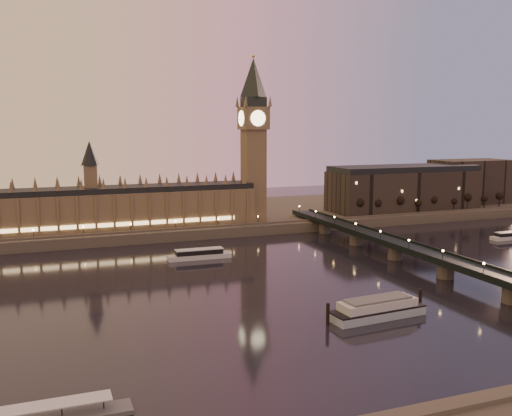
{
  "coord_description": "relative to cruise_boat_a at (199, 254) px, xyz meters",
  "views": [
    {
      "loc": [
        -72.59,
        -217.69,
        66.77
      ],
      "look_at": [
        23.13,
        35.0,
        27.4
      ],
      "focal_mm": 40.0,
      "sensor_mm": 36.0,
      "label": 1
    }
  ],
  "objects": [
    {
      "name": "ground",
      "position": [
        -0.1,
        -54.95,
        -2.25
      ],
      "size": [
        700.0,
        700.0,
        0.0
      ],
      "primitive_type": "plane",
      "color": "black",
      "rests_on": "ground"
    },
    {
      "name": "far_embankment",
      "position": [
        29.9,
        110.05,
        0.75
      ],
      "size": [
        560.0,
        130.0,
        6.0
      ],
      "primitive_type": "cube",
      "color": "#423D35",
      "rests_on": "ground"
    },
    {
      "name": "palace_of_westminster",
      "position": [
        -40.23,
        66.04,
        19.46
      ],
      "size": [
        180.0,
        26.62,
        52.0
      ],
      "color": "brown",
      "rests_on": "ground"
    },
    {
      "name": "big_ben",
      "position": [
        53.88,
        66.04,
        61.7
      ],
      "size": [
        17.68,
        17.68,
        104.0
      ],
      "color": "brown",
      "rests_on": "ground"
    },
    {
      "name": "westminster_bridge",
      "position": [
        91.51,
        -54.95,
        3.27
      ],
      "size": [
        13.2,
        260.0,
        15.3
      ],
      "color": "black",
      "rests_on": "ground"
    },
    {
      "name": "city_block",
      "position": [
        194.83,
        75.98,
        19.99
      ],
      "size": [
        155.0,
        45.0,
        34.0
      ],
      "color": "black",
      "rests_on": "ground"
    },
    {
      "name": "bare_tree_0",
      "position": [
        126.27,
        54.05,
        11.52
      ],
      "size": [
        5.14,
        5.14,
        10.45
      ],
      "color": "black",
      "rests_on": "ground"
    },
    {
      "name": "bare_tree_1",
      "position": [
        141.23,
        54.05,
        11.52
      ],
      "size": [
        5.14,
        5.14,
        10.45
      ],
      "color": "black",
      "rests_on": "ground"
    },
    {
      "name": "bare_tree_2",
      "position": [
        156.19,
        54.05,
        11.52
      ],
      "size": [
        5.14,
        5.14,
        10.45
      ],
      "color": "black",
      "rests_on": "ground"
    },
    {
      "name": "bare_tree_3",
      "position": [
        171.15,
        54.05,
        11.52
      ],
      "size": [
        5.14,
        5.14,
        10.45
      ],
      "color": "black",
      "rests_on": "ground"
    },
    {
      "name": "bare_tree_4",
      "position": [
        186.1,
        54.05,
        11.52
      ],
      "size": [
        5.14,
        5.14,
        10.45
      ],
      "color": "black",
      "rests_on": "ground"
    },
    {
      "name": "bare_tree_5",
      "position": [
        201.06,
        54.05,
        11.52
      ],
      "size": [
        5.14,
        5.14,
        10.45
      ],
      "color": "black",
      "rests_on": "ground"
    },
    {
      "name": "bare_tree_6",
      "position": [
        216.02,
        54.05,
        11.52
      ],
      "size": [
        5.14,
        5.14,
        10.45
      ],
      "color": "black",
      "rests_on": "ground"
    },
    {
      "name": "bare_tree_7",
      "position": [
        230.97,
        54.05,
        11.52
      ],
      "size": [
        5.14,
        5.14,
        10.45
      ],
      "color": "black",
      "rests_on": "ground"
    },
    {
      "name": "bare_tree_8",
      "position": [
        245.93,
        54.05,
        11.52
      ],
      "size": [
        5.14,
        5.14,
        10.45
      ],
      "color": "black",
      "rests_on": "ground"
    },
    {
      "name": "cruise_boat_a",
      "position": [
        0.0,
        0.0,
        0.0
      ],
      "size": [
        32.1,
        7.98,
        5.1
      ],
      "rotation": [
        0.0,
        0.0,
        -0.03
      ],
      "color": "silver",
      "rests_on": "ground"
    },
    {
      "name": "cruise_boat_b",
      "position": [
        184.62,
        -16.88,
        -0.26
      ],
      "size": [
        24.49,
        6.49,
        4.5
      ],
      "rotation": [
        0.0,
        0.0,
        -0.02
      ],
      "color": "silver",
      "rests_on": "ground"
    },
    {
      "name": "moored_barge",
      "position": [
        35.14,
        -108.05,
        0.93
      ],
      "size": [
        40.9,
        12.79,
        7.52
      ],
      "rotation": [
        0.0,
        0.0,
        0.08
      ],
      "color": "#99ADC2",
      "rests_on": "ground"
    }
  ]
}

